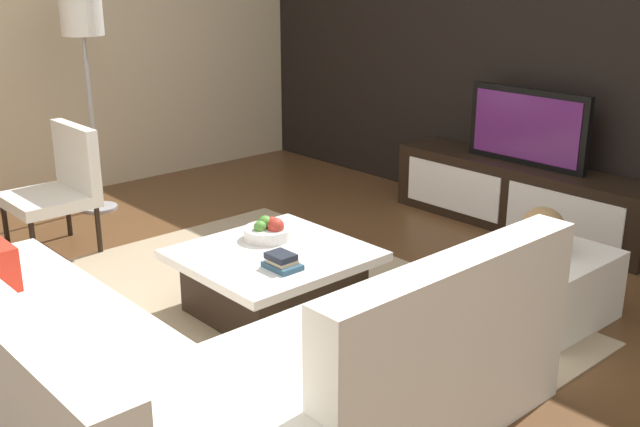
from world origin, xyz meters
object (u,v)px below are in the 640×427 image
coffee_table (274,280)px  accent_chair_near (61,182)px  media_console (521,197)px  ottoman (537,283)px  fruit_bowl (268,230)px  floor_lamp (83,28)px  sectional_couch (176,369)px  decorative_ball (543,229)px  television (527,127)px  book_stack (282,262)px

coffee_table → accent_chair_near: size_ratio=1.13×
media_console → ottoman: (0.92, -1.20, -0.05)m
fruit_bowl → floor_lamp: bearing=179.1°
media_console → sectional_couch: sectional_couch is taller
ottoman → decorative_ball: bearing=0.0°
television → decorative_ball: size_ratio=3.94×
book_stack → ottoman: bearing=56.7°
sectional_couch → accent_chair_near: (-2.40, 0.58, 0.20)m
floor_lamp → fruit_bowl: (2.29, -0.04, -1.01)m
floor_lamp → ottoman: floor_lamp is taller
sectional_couch → decorative_ball: 2.17m
floor_lamp → book_stack: bearing=-5.6°
ottoman → book_stack: bearing=-123.3°
floor_lamp → book_stack: (2.69, -0.26, -1.03)m
media_console → book_stack: 2.43m
media_console → fruit_bowl: bearing=-97.2°
coffee_table → accent_chair_near: accent_chair_near is taller
coffee_table → fruit_bowl: (-0.18, 0.10, 0.23)m
floor_lamp → accent_chair_near: bearing=-40.8°
coffee_table → ottoman: size_ratio=1.40×
television → ottoman: size_ratio=1.39×
television → book_stack: size_ratio=4.99×
coffee_table → television: bearing=87.5°
ottoman → accent_chair_near: bearing=-151.4°
fruit_bowl → ottoman: bearing=39.5°
fruit_bowl → decorative_ball: bearing=39.5°
decorative_ball → television: bearing=127.5°
accent_chair_near → ottoman: 3.22m
media_console → floor_lamp: floor_lamp is taller
media_console → coffee_table: 2.30m
sectional_couch → decorative_ball: bearing=79.1°
media_console → ottoman: bearing=-52.5°
television → decorative_ball: (0.92, -1.21, -0.26)m
floor_lamp → decorative_ball: bearing=15.3°
television → fruit_bowl: (-0.28, -2.19, -0.35)m
coffee_table → floor_lamp: 2.76m
sectional_couch → fruit_bowl: 1.39m
media_console → decorative_ball: size_ratio=8.42×
television → sectional_couch: television is taller
sectional_couch → coffee_table: bearing=121.0°
floor_lamp → decorative_ball: (3.48, 0.95, -0.92)m
media_console → accent_chair_near: 3.33m
ottoman → coffee_table: bearing=-133.1°
television → floor_lamp: floor_lamp is taller
ottoman → fruit_bowl: 1.57m
coffee_table → accent_chair_near: 1.86m
sectional_couch → fruit_bowl: (-0.79, 1.13, 0.14)m
fruit_bowl → decorative_ball: size_ratio=1.13×
television → accent_chair_near: television is taller
coffee_table → ottoman: 1.50m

